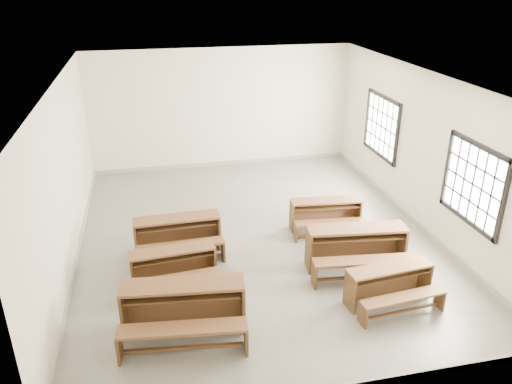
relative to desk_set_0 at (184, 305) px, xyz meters
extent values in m
plane|color=slate|center=(1.67, 2.63, -0.47)|extent=(8.50, 8.50, 0.00)
cube|color=white|center=(1.67, 2.63, 2.70)|extent=(7.00, 8.50, 0.05)
cube|color=beige|center=(1.67, 6.85, 1.13)|extent=(7.00, 0.05, 3.20)
cube|color=beige|center=(1.67, -1.60, 1.13)|extent=(7.00, 0.05, 3.20)
cube|color=beige|center=(-1.80, 2.63, 1.13)|extent=(0.05, 8.50, 3.20)
cube|color=beige|center=(5.15, 2.63, 1.13)|extent=(0.05, 8.50, 3.20)
cube|color=gray|center=(1.67, 6.86, -0.42)|extent=(7.00, 0.04, 0.10)
cube|color=gray|center=(-1.81, 2.63, -0.42)|extent=(0.04, 8.50, 0.10)
cube|color=gray|center=(5.15, 2.63, -0.42)|extent=(0.04, 8.50, 0.10)
cube|color=white|center=(5.14, 0.83, 1.13)|extent=(0.02, 1.50, 1.30)
cube|color=black|center=(5.12, 0.83, 1.82)|extent=(0.06, 1.62, 0.08)
cube|color=black|center=(5.12, 0.83, 0.44)|extent=(0.06, 1.62, 0.08)
cube|color=black|center=(5.12, 0.04, 1.13)|extent=(0.06, 0.08, 1.46)
cube|color=black|center=(5.12, 1.62, 1.13)|extent=(0.06, 0.08, 1.46)
cube|color=white|center=(5.14, 4.43, 1.13)|extent=(0.02, 1.50, 1.30)
cube|color=black|center=(5.12, 4.43, 1.82)|extent=(0.06, 1.62, 0.08)
cube|color=black|center=(5.12, 4.43, 0.44)|extent=(0.06, 1.62, 0.08)
cube|color=black|center=(5.12, 3.64, 1.13)|extent=(0.06, 0.08, 1.46)
cube|color=black|center=(5.12, 5.22, 1.13)|extent=(0.06, 0.08, 1.46)
cube|color=brown|center=(0.01, 0.06, 0.32)|extent=(1.85, 0.66, 0.05)
cube|color=brown|center=(0.03, 0.26, -0.09)|extent=(1.80, 0.25, 0.77)
cube|color=#482F18|center=(-0.87, 0.16, -0.09)|extent=(0.10, 0.45, 0.77)
cube|color=#482F18|center=(0.88, -0.04, -0.09)|extent=(0.10, 0.45, 0.77)
cube|color=#482F18|center=(0.00, 0.04, 0.16)|extent=(1.70, 0.53, 0.02)
cube|color=brown|center=(-0.06, -0.49, -0.02)|extent=(1.83, 0.52, 0.05)
cube|color=#482F18|center=(-0.93, -0.39, -0.26)|extent=(0.08, 0.32, 0.43)
cube|color=#482F18|center=(0.82, -0.59, -0.26)|extent=(0.08, 0.32, 0.43)
cube|color=#482F18|center=(-0.06, -0.49, -0.36)|extent=(1.67, 0.25, 0.05)
cube|color=brown|center=(-0.07, 1.36, 0.16)|extent=(1.47, 0.48, 0.04)
cube|color=brown|center=(-0.08, 1.52, -0.17)|extent=(1.45, 0.16, 0.62)
cube|color=#482F18|center=(-0.77, 1.30, -0.17)|extent=(0.07, 0.36, 0.62)
cube|color=#482F18|center=(0.64, 1.41, -0.17)|extent=(0.07, 0.36, 0.62)
cube|color=#482F18|center=(-0.07, 1.34, 0.03)|extent=(1.36, 0.38, 0.02)
cube|color=brown|center=(-0.03, 0.91, -0.11)|extent=(1.46, 0.37, 0.04)
cube|color=#482F18|center=(-0.73, 0.86, -0.30)|extent=(0.06, 0.26, 0.34)
cube|color=#482F18|center=(0.67, 0.97, -0.30)|extent=(0.06, 0.26, 0.34)
cube|color=#482F18|center=(-0.03, 0.91, -0.38)|extent=(1.34, 0.16, 0.04)
cube|color=brown|center=(0.09, 2.40, 0.23)|extent=(1.63, 0.44, 0.04)
cube|color=brown|center=(0.08, 2.58, -0.13)|extent=(1.62, 0.08, 0.69)
cube|color=#482F18|center=(-0.70, 2.38, -0.13)|extent=(0.05, 0.41, 0.69)
cube|color=#482F18|center=(0.87, 2.42, -0.13)|extent=(0.05, 0.41, 0.69)
cube|color=#482F18|center=(0.09, 2.38, 0.09)|extent=(1.50, 0.34, 0.02)
cube|color=brown|center=(0.10, 1.91, -0.07)|extent=(1.63, 0.32, 0.04)
cube|color=#482F18|center=(-0.69, 1.89, -0.28)|extent=(0.05, 0.28, 0.38)
cube|color=#482F18|center=(0.89, 1.92, -0.28)|extent=(0.05, 0.28, 0.38)
cube|color=#482F18|center=(0.10, 1.91, -0.37)|extent=(1.50, 0.09, 0.04)
cube|color=brown|center=(3.31, 0.07, 0.15)|extent=(1.45, 0.49, 0.04)
cube|color=brown|center=(3.29, 0.23, -0.17)|extent=(1.42, 0.18, 0.60)
cube|color=#482F18|center=(2.62, 0.00, -0.17)|extent=(0.07, 0.36, 0.60)
cube|color=#482F18|center=(4.00, 0.14, -0.17)|extent=(0.07, 0.36, 0.60)
cube|color=#482F18|center=(3.31, 0.05, 0.02)|extent=(1.33, 0.39, 0.02)
cube|color=brown|center=(3.35, -0.37, -0.12)|extent=(1.44, 0.39, 0.04)
cube|color=#482F18|center=(2.66, -0.43, -0.30)|extent=(0.06, 0.25, 0.34)
cube|color=#482F18|center=(4.04, -0.30, -0.30)|extent=(0.06, 0.25, 0.34)
cube|color=#482F18|center=(3.35, -0.37, -0.38)|extent=(1.31, 0.17, 0.04)
cube|color=brown|center=(3.20, 1.17, 0.30)|extent=(1.81, 0.65, 0.04)
cube|color=brown|center=(3.22, 1.36, -0.10)|extent=(1.77, 0.25, 0.75)
cube|color=#482F18|center=(2.34, 1.27, -0.10)|extent=(0.10, 0.45, 0.75)
cube|color=#482F18|center=(4.06, 1.07, -0.10)|extent=(0.10, 0.45, 0.75)
cube|color=#482F18|center=(3.19, 1.14, 0.15)|extent=(1.67, 0.52, 0.02)
cube|color=brown|center=(3.13, 0.63, -0.03)|extent=(1.80, 0.52, 0.04)
cube|color=#482F18|center=(2.28, 0.73, -0.26)|extent=(0.08, 0.31, 0.42)
cube|color=#482F18|center=(3.99, 0.53, -0.26)|extent=(0.08, 0.31, 0.42)
cube|color=#482F18|center=(3.13, 0.63, -0.36)|extent=(1.63, 0.25, 0.04)
cube|color=brown|center=(3.17, 2.69, 0.16)|extent=(1.49, 0.51, 0.04)
cube|color=brown|center=(3.18, 2.85, -0.16)|extent=(1.46, 0.18, 0.62)
cube|color=#482F18|center=(2.46, 2.76, -0.16)|extent=(0.07, 0.37, 0.62)
cube|color=#482F18|center=(3.87, 2.61, -0.16)|extent=(0.07, 0.37, 0.62)
cube|color=#482F18|center=(3.16, 2.67, 0.04)|extent=(1.37, 0.41, 0.02)
cube|color=brown|center=(3.12, 2.24, -0.11)|extent=(1.48, 0.40, 0.04)
cube|color=#482F18|center=(2.41, 2.31, -0.30)|extent=(0.06, 0.26, 0.35)
cube|color=#482F18|center=(3.83, 2.17, -0.30)|extent=(0.06, 0.26, 0.35)
cube|color=#482F18|center=(3.12, 2.24, -0.38)|extent=(1.35, 0.18, 0.04)
camera|label=1|loc=(-0.26, -6.11, 4.50)|focal=35.00mm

